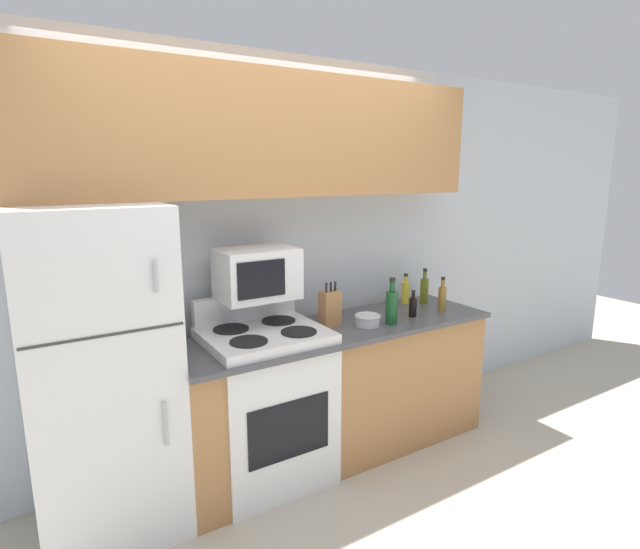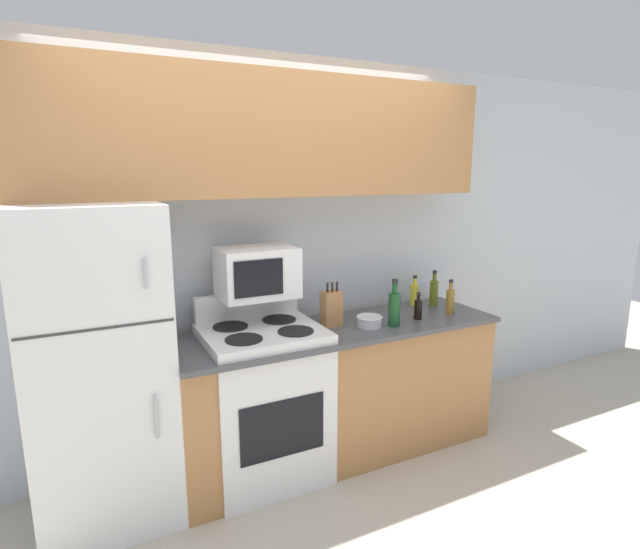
{
  "view_description": "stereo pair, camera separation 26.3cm",
  "coord_description": "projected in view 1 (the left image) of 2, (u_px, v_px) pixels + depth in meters",
  "views": [
    {
      "loc": [
        -1.34,
        -2.22,
        1.85
      ],
      "look_at": [
        0.19,
        0.26,
        1.23
      ],
      "focal_mm": 28.0,
      "sensor_mm": 36.0,
      "label": 1
    },
    {
      "loc": [
        -1.11,
        -2.35,
        1.85
      ],
      "look_at": [
        0.19,
        0.26,
        1.23
      ],
      "focal_mm": 28.0,
      "sensor_mm": 36.0,
      "label": 2
    }
  ],
  "objects": [
    {
      "name": "microwave",
      "position": [
        257.0,
        274.0,
        2.91
      ],
      "size": [
        0.45,
        0.32,
        0.3
      ],
      "color": "white",
      "rests_on": "stove"
    },
    {
      "name": "stove",
      "position": [
        266.0,
        403.0,
        2.96
      ],
      "size": [
        0.69,
        0.6,
        1.1
      ],
      "color": "white",
      "rests_on": "ground_plane"
    },
    {
      "name": "bottle_cooking_spray",
      "position": [
        405.0,
        292.0,
        3.66
      ],
      "size": [
        0.06,
        0.06,
        0.22
      ],
      "color": "gold",
      "rests_on": "lower_cabinets"
    },
    {
      "name": "bottle_olive_oil",
      "position": [
        424.0,
        290.0,
        3.65
      ],
      "size": [
        0.06,
        0.06,
        0.26
      ],
      "color": "#5B6619",
      "rests_on": "lower_cabinets"
    },
    {
      "name": "bottle_vinegar",
      "position": [
        442.0,
        298.0,
        3.46
      ],
      "size": [
        0.06,
        0.06,
        0.24
      ],
      "color": "olive",
      "rests_on": "lower_cabinets"
    },
    {
      "name": "bottle_soy_sauce",
      "position": [
        413.0,
        306.0,
        3.33
      ],
      "size": [
        0.05,
        0.05,
        0.18
      ],
      "color": "black",
      "rests_on": "lower_cabinets"
    },
    {
      "name": "knife_block",
      "position": [
        330.0,
        308.0,
        3.13
      ],
      "size": [
        0.12,
        0.09,
        0.28
      ],
      "color": "#B27A47",
      "rests_on": "lower_cabinets"
    },
    {
      "name": "refrigerator",
      "position": [
        101.0,
        375.0,
        2.48
      ],
      "size": [
        0.68,
        0.68,
        1.69
      ],
      "color": "white",
      "rests_on": "ground_plane"
    },
    {
      "name": "lower_cabinets",
      "position": [
        337.0,
        390.0,
        3.24
      ],
      "size": [
        2.1,
        0.61,
        0.88
      ],
      "color": "#B27A47",
      "rests_on": "ground_plane"
    },
    {
      "name": "bottle_wine_green",
      "position": [
        392.0,
        306.0,
        3.16
      ],
      "size": [
        0.08,
        0.08,
        0.3
      ],
      "color": "#194C23",
      "rests_on": "lower_cabinets"
    },
    {
      "name": "wall_back",
      "position": [
        260.0,
        259.0,
        3.23
      ],
      "size": [
        8.0,
        0.05,
        2.55
      ],
      "color": "silver",
      "rests_on": "ground_plane"
    },
    {
      "name": "ground_plane",
      "position": [
        315.0,
        491.0,
        2.92
      ],
      "size": [
        12.0,
        12.0,
        0.0
      ],
      "primitive_type": "plane",
      "color": "beige"
    },
    {
      "name": "upper_cabinets",
      "position": [
        271.0,
        136.0,
        2.91
      ],
      "size": [
        2.78,
        0.34,
        0.7
      ],
      "color": "#B27A47",
      "rests_on": "refrigerator"
    },
    {
      "name": "bowl",
      "position": [
        368.0,
        320.0,
        3.14
      ],
      "size": [
        0.17,
        0.17,
        0.07
      ],
      "color": "silver",
      "rests_on": "lower_cabinets"
    }
  ]
}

